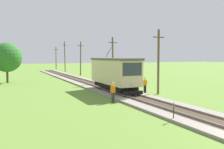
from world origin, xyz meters
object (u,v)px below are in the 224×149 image
object	(u,v)px
utility_pole_near_tram	(158,61)
utility_pole_far	(81,58)
track_worker	(113,91)
utility_pole_horizon	(56,58)
utility_pole_distant	(65,56)
second_worker	(145,84)
red_tram	(114,73)
utility_pole_mid	(113,60)
tree_left_near	(7,57)
trackside_signal_marker	(174,110)

from	to	relation	value
utility_pole_near_tram	utility_pole_far	xyz separation A→B (m)	(0.00, 27.21, 0.14)
utility_pole_far	track_worker	bearing A→B (deg)	-102.01
utility_pole_horizon	track_worker	size ratio (longest dim) A/B	3.89
utility_pole_distant	second_worker	world-z (taller)	utility_pole_distant
red_tram	utility_pole_horizon	size ratio (longest dim) A/B	1.23
utility_pole_mid	track_worker	distance (m)	14.87
utility_pole_far	utility_pole_near_tram	bearing A→B (deg)	-90.00
second_worker	tree_left_near	world-z (taller)	tree_left_near
red_tram	track_worker	distance (m)	6.05
track_worker	red_tram	bearing A→B (deg)	132.93
utility_pole_near_tram	utility_pole_mid	world-z (taller)	utility_pole_mid
red_tram	utility_pole_mid	world-z (taller)	utility_pole_mid
utility_pole_mid	utility_pole_horizon	world-z (taller)	utility_pole_horizon
utility_pole_mid	utility_pole_far	bearing A→B (deg)	90.00
utility_pole_mid	trackside_signal_marker	distance (m)	21.15
track_worker	second_worker	world-z (taller)	same
utility_pole_near_tram	utility_pole_distant	size ratio (longest dim) A/B	0.86
red_tram	utility_pole_horizon	bearing A→B (deg)	85.86
second_worker	utility_pole_near_tram	bearing A→B (deg)	-137.90
utility_pole_near_tram	utility_pole_horizon	xyz separation A→B (m)	(0.00, 52.22, 0.06)
utility_pole_horizon	utility_pole_far	bearing A→B (deg)	-90.00
utility_pole_near_tram	trackside_signal_marker	distance (m)	10.84
red_tram	trackside_signal_marker	bearing A→B (deg)	-98.34
trackside_signal_marker	second_worker	size ratio (longest dim) A/B	0.66
second_worker	utility_pole_distant	bearing A→B (deg)	7.18
utility_pole_mid	utility_pole_horizon	xyz separation A→B (m)	(0.00, 40.96, 0.04)
utility_pole_horizon	tree_left_near	world-z (taller)	utility_pole_horizon
utility_pole_mid	tree_left_near	distance (m)	16.04
utility_pole_distant	track_worker	world-z (taller)	utility_pole_distant
trackside_signal_marker	second_worker	bearing A→B (deg)	66.19
utility_pole_mid	utility_pole_distant	xyz separation A→B (m)	(0.00, 29.71, 0.54)
utility_pole_far	second_worker	world-z (taller)	utility_pole_far
utility_pole_horizon	trackside_signal_marker	bearing A→B (deg)	-94.99
utility_pole_near_tram	utility_pole_horizon	bearing A→B (deg)	90.00
utility_pole_distant	utility_pole_horizon	distance (m)	11.26
trackside_signal_marker	utility_pole_mid	bearing A→B (deg)	75.23
second_worker	track_worker	bearing A→B (deg)	129.42
utility_pole_mid	utility_pole_far	size ratio (longest dim) A/B	0.97
utility_pole_near_tram	track_worker	xyz separation A→B (m)	(-6.22, -2.00, -2.52)
utility_pole_far	tree_left_near	distance (m)	16.68
utility_pole_near_tram	second_worker	world-z (taller)	utility_pole_near_tram
utility_pole_mid	trackside_signal_marker	bearing A→B (deg)	-104.77
red_tram	utility_pole_near_tram	distance (m)	5.01
utility_pole_distant	utility_pole_horizon	world-z (taller)	utility_pole_distant
utility_pole_near_tram	utility_pole_mid	xyz separation A→B (m)	(0.00, 11.27, 0.02)
red_tram	utility_pole_horizon	world-z (taller)	utility_pole_horizon
track_worker	second_worker	bearing A→B (deg)	100.80
utility_pole_far	tree_left_near	bearing A→B (deg)	-148.84
utility_pole_distant	tree_left_near	xyz separation A→B (m)	(-14.27, -22.39, -0.20)
trackside_signal_marker	track_worker	xyz separation A→B (m)	(-0.87, 6.99, 0.32)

